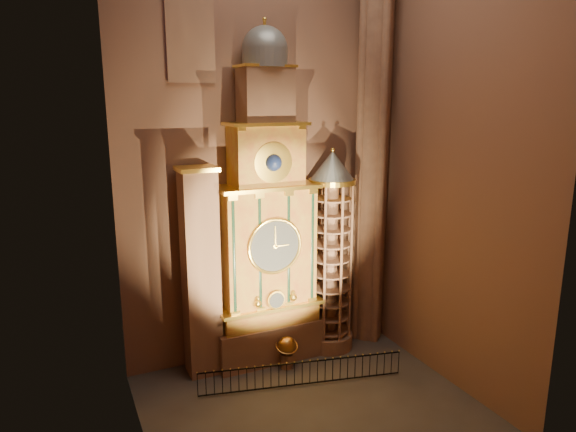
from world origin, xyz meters
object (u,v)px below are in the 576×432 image
stair_turret (331,254)px  iron_railing (302,374)px  celestial_globe (287,349)px  astronomical_clock (267,234)px  portrait_tower (201,273)px

stair_turret → iron_railing: size_ratio=1.14×
celestial_globe → astronomical_clock: bearing=108.4°
astronomical_clock → celestial_globe: size_ratio=10.11×
portrait_tower → celestial_globe: portrait_tower is taller
iron_railing → portrait_tower: bearing=139.3°
celestial_globe → portrait_tower: bearing=160.3°
stair_turret → portrait_tower: bearing=177.7°
portrait_tower → iron_railing: portrait_tower is taller
astronomical_clock → stair_turret: (3.50, -0.26, -1.41)m
stair_turret → iron_railing: stair_turret is taller
celestial_globe → stair_turret: bearing=19.8°
astronomical_clock → stair_turret: astronomical_clock is taller
astronomical_clock → portrait_tower: (-3.40, 0.02, -1.53)m
portrait_tower → celestial_globe: size_ratio=6.18×
stair_turret → iron_railing: (-3.11, -2.98, -4.63)m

